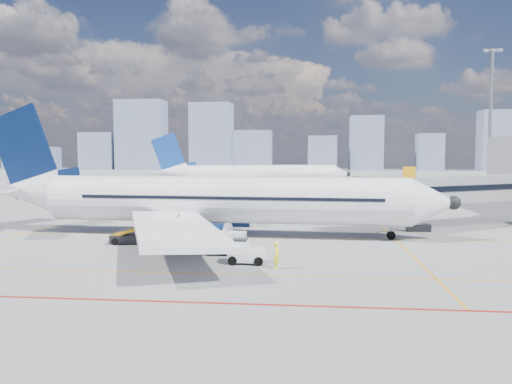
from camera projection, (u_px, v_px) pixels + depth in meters
The scene contains 11 objects.
ground at pixel (222, 254), 37.05m from camera, with size 420.00×420.00×0.00m, color gray.
apron_markings at pixel (204, 266), 33.23m from camera, with size 90.00×35.12×0.01m.
jet_bridge at pixel (475, 190), 51.17m from camera, with size 23.55×15.78×6.30m.
floodlight_mast_ne at pixel (490, 118), 86.73m from camera, with size 3.20×0.61×25.45m.
distant_skyline at pixel (273, 144), 225.53m from camera, with size 261.90×15.41×31.92m.
main_aircraft at pixel (205, 200), 45.63m from camera, with size 43.91×38.23×12.80m.
second_aircraft at pixel (253, 175), 97.65m from camera, with size 38.82×33.12×11.63m.
baggage_tug at pixel (245, 252), 33.94m from camera, with size 2.44×1.49×1.68m.
cargo_dolly at pixel (226, 242), 36.89m from camera, with size 3.14×1.48×1.70m.
belt_loader at pixel (137, 236), 41.46m from camera, with size 5.88×2.10×2.36m.
ramp_worker at pixel (277, 256), 32.32m from camera, with size 0.65×0.42×1.77m, color #FFFD1A.
Camera 1 is at (6.21, -36.14, 7.49)m, focal length 35.00 mm.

